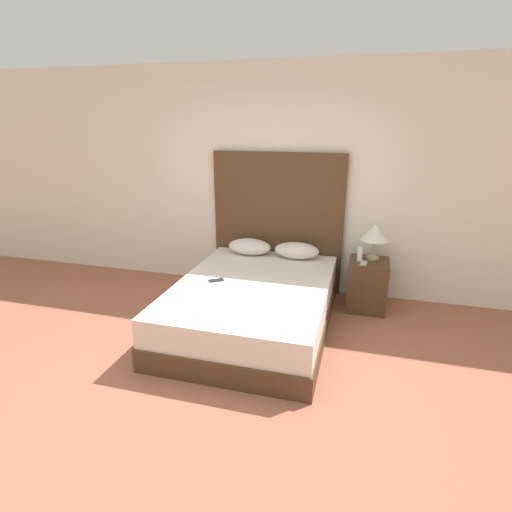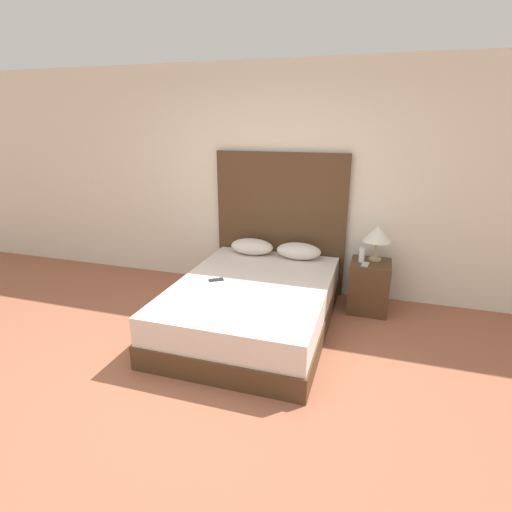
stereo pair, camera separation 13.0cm
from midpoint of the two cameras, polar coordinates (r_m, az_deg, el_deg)
ground_plane at (r=3.37m, az=-10.05°, el=-19.01°), size 16.00×16.00×0.00m
wall_back at (r=4.94m, az=0.88°, el=10.66°), size 10.00×0.06×2.70m
bed at (r=4.15m, az=-1.30°, el=-7.01°), size 1.53×2.12×0.49m
headboard at (r=4.93m, az=2.30°, el=4.73°), size 1.61×0.05×1.70m
pillow_left at (r=4.87m, az=-1.68°, el=1.34°), size 0.53×0.30×0.19m
pillow_right at (r=4.74m, az=5.05°, el=0.77°), size 0.53×0.30×0.19m
phone_on_bed at (r=4.12m, az=-6.61°, el=-3.47°), size 0.16×0.14×0.01m
nightstand at (r=4.68m, az=14.81°, el=-4.00°), size 0.43×0.43×0.58m
table_lamp at (r=4.57m, az=15.86°, el=3.17°), size 0.31×0.31×0.39m
phone_on_nightstand at (r=4.47m, az=14.32°, el=-0.99°), size 0.09×0.16×0.01m
toiletry_bottle at (r=4.52m, az=13.83°, el=0.29°), size 0.06×0.06×0.16m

